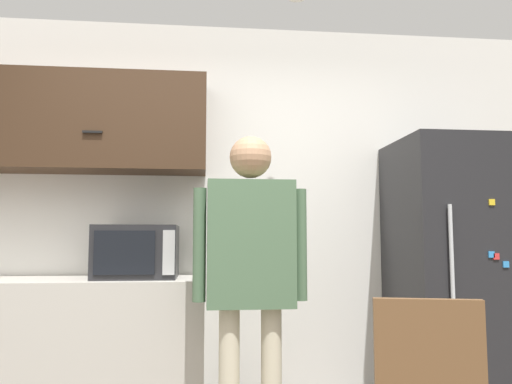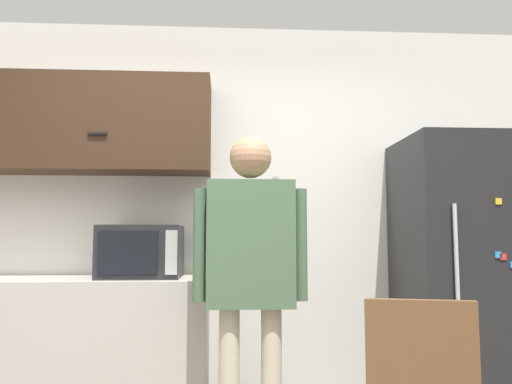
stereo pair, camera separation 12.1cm
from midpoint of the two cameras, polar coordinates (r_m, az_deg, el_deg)
back_wall at (r=3.52m, az=-3.56°, el=-2.52°), size 6.00×0.06×2.70m
counter at (r=3.45m, az=-23.48°, el=-16.79°), size 2.16×0.59×0.93m
upper_cabinets at (r=3.58m, az=-21.90°, el=7.20°), size 2.16×0.36×0.64m
microwave at (r=3.22m, az=-11.92°, el=-6.68°), size 0.50×0.41×0.33m
person at (r=2.70m, az=0.65°, el=-7.68°), size 0.62×0.23×1.73m
refrigerator at (r=3.49m, az=23.18°, el=-9.29°), size 0.69×0.74×1.82m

